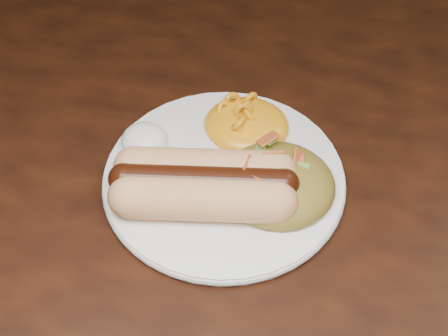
# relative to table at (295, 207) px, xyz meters

# --- Properties ---
(table) EXTENTS (1.60, 0.90, 0.75)m
(table) POSITION_rel_table_xyz_m (0.00, 0.00, 0.00)
(table) COLOR black
(table) RESTS_ON floor
(plate) EXTENTS (0.27, 0.27, 0.01)m
(plate) POSITION_rel_table_xyz_m (-0.06, -0.06, 0.10)
(plate) COLOR white
(plate) RESTS_ON table
(hotdog) EXTENTS (0.14, 0.09, 0.04)m
(hotdog) POSITION_rel_table_xyz_m (-0.07, -0.09, 0.12)
(hotdog) COLOR #EFC67F
(hotdog) RESTS_ON plate
(mac_and_cheese) EXTENTS (0.09, 0.09, 0.03)m
(mac_and_cheese) POSITION_rel_table_xyz_m (-0.06, 0.00, 0.12)
(mac_and_cheese) COLOR yellow
(mac_and_cheese) RESTS_ON plate
(sour_cream) EXTENTS (0.05, 0.05, 0.03)m
(sour_cream) POSITION_rel_table_xyz_m (-0.14, -0.04, 0.12)
(sour_cream) COLOR white
(sour_cream) RESTS_ON plate
(taco_salad) EXTENTS (0.10, 0.10, 0.04)m
(taco_salad) POSITION_rel_table_xyz_m (-0.01, -0.06, 0.12)
(taco_salad) COLOR #9B4915
(taco_salad) RESTS_ON plate
(fork) EXTENTS (0.07, 0.16, 0.00)m
(fork) POSITION_rel_table_xyz_m (-0.08, -0.09, 0.09)
(fork) COLOR white
(fork) RESTS_ON table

